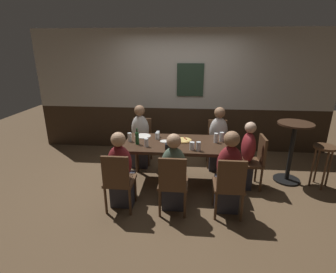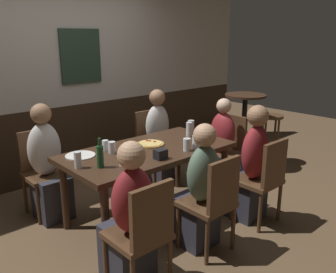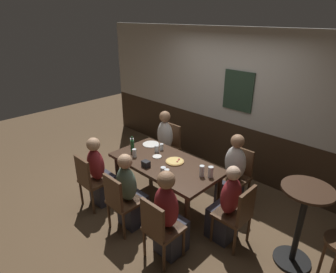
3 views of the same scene
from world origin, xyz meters
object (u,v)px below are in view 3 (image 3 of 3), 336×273
Objects in this scene: beer_glass_tall at (162,147)px; tumbler_water at (202,172)px; person_head_east at (226,209)px; side_bar_table at (301,220)px; highball_clear at (132,143)px; person_right_near at (169,220)px; plate_white_small at (157,157)px; chair_right_near at (159,227)px; chair_left_far at (169,144)px; dining_table at (165,167)px; beer_glass_half at (134,154)px; chair_mid_near at (120,200)px; tumbler_short at (211,172)px; pizza at (175,161)px; chair_right_far at (238,173)px; person_right_far at (232,176)px; condiment_caddy at (146,164)px; beer_bottle_green at (132,146)px; pint_glass_amber at (157,149)px; person_left_near at (100,176)px; pint_glass_stout at (163,172)px; chair_left_near at (90,179)px; person_mid_near at (130,196)px; person_left_far at (163,147)px; pint_glass_pale at (167,175)px; plate_white_large at (151,144)px.

tumbler_water is (0.97, -0.19, 0.02)m from beer_glass_tall.
person_head_east reaches higher than beer_glass_tall.
highball_clear is at bearing -174.44° from side_bar_table.
plate_white_small is at bearing 143.01° from person_right_near.
chair_right_near and chair_left_far have the same top height.
dining_table is 13.07× the size of beer_glass_half.
person_right_near is (0.75, 0.16, 0.01)m from chair_mid_near.
chair_right_near is 0.16m from person_right_near.
beer_glass_tall is at bearing 143.51° from dining_table.
person_right_near is 0.88m from tumbler_short.
pizza reaches higher than plate_white_small.
chair_right_far is 0.74× the size of person_right_far.
chair_mid_near is 0.63m from condiment_caddy.
tumbler_water is at bearing 26.16° from condiment_caddy.
tumbler_short is at bearing -91.45° from person_right_far.
chair_right_near reaches higher than beer_glass_half.
pint_glass_amber is at bearing 42.11° from beer_bottle_green.
beer_glass_half is at bearing -151.04° from pizza.
person_left_near is 1.12m from pint_glass_stout.
person_right_near reaches higher than chair_left_near.
chair_left_far is 0.84× the size of side_bar_table.
person_head_east is 0.78m from person_right_near.
beer_bottle_green is at bearing -175.95° from person_head_east.
person_mid_near is at bearing 167.73° from chair_right_near.
highball_clear is at bearing 155.72° from person_right_near.
plate_white_small is at bearing -144.79° from person_right_far.
person_head_east reaches higher than chair_right_far.
person_left_far is 7.52× the size of tumbler_water.
beer_glass_tall is at bearing 140.24° from pint_glass_pale.
pint_glass_stout is at bearing -34.77° from plate_white_small.
chair_mid_near is (0.75, 0.00, 0.00)m from chair_left_near.
chair_right_far is at bearing 23.72° from plate_white_large.
chair_left_far is 1.15m from beer_glass_half.
pint_glass_amber is 0.40× the size of plate_white_large.
person_right_far reaches higher than tumbler_short.
dining_table is 15.46× the size of condiment_caddy.
person_head_east is 0.96m from pint_glass_stout.
chair_left_far is 1.17m from pizza.
chair_right_far is 1.55m from person_right_near.
pizza is (0.10, 0.95, 0.26)m from chair_mid_near.
pint_glass_amber is (0.41, 1.00, 0.29)m from chair_left_near.
tumbler_water is at bearing -100.12° from person_right_far.
beer_glass_half is 0.12× the size of side_bar_table.
chair_left_far is at bearing 103.18° from plate_white_large.
person_mid_near is at bearing -42.35° from beer_bottle_green.
person_right_near is 10.62× the size of pint_glass_amber.
pizza is at bearing -35.21° from person_left_far.
tumbler_short is 0.55× the size of plate_white_large.
tumbler_short is at bearing -5.50° from plate_white_large.
side_bar_table is at bearing 6.23° from plate_white_small.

